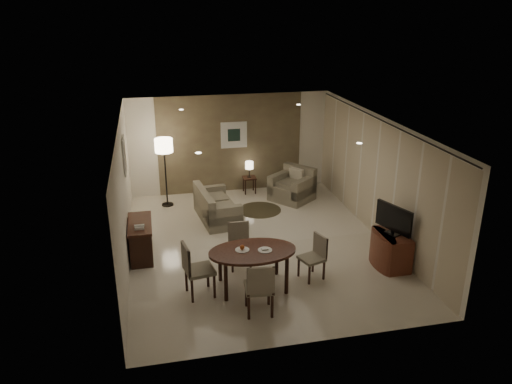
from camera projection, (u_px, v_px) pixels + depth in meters
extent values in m
cube|color=beige|center=(258.00, 244.00, 10.98)|extent=(5.50, 7.00, 0.00)
cube|color=white|center=(258.00, 123.00, 10.02)|extent=(5.50, 7.00, 0.00)
cube|color=#746748|center=(230.00, 144.00, 13.69)|extent=(5.50, 0.00, 2.70)
cube|color=silver|center=(124.00, 197.00, 9.94)|extent=(0.00, 7.00, 2.70)
cube|color=silver|center=(379.00, 177.00, 11.05)|extent=(0.00, 7.00, 2.70)
cube|color=#746748|center=(230.00, 144.00, 13.68)|extent=(3.96, 0.03, 2.70)
cylinder|color=black|center=(381.00, 120.00, 10.58)|extent=(0.03, 6.80, 0.03)
cube|color=silver|center=(234.00, 135.00, 13.59)|extent=(0.72, 0.03, 0.72)
cube|color=black|center=(234.00, 135.00, 13.57)|extent=(0.34, 0.01, 0.34)
cube|color=silver|center=(124.00, 156.00, 10.87)|extent=(0.03, 0.60, 0.80)
cube|color=gray|center=(125.00, 156.00, 10.87)|extent=(0.01, 0.46, 0.64)
cylinder|color=white|center=(198.00, 153.00, 8.10)|extent=(0.10, 0.10, 0.01)
cylinder|color=white|center=(359.00, 143.00, 8.66)|extent=(0.10, 0.10, 0.01)
cylinder|color=white|center=(181.00, 110.00, 11.39)|extent=(0.10, 0.10, 0.01)
cylinder|color=white|center=(299.00, 105.00, 11.95)|extent=(0.10, 0.10, 0.01)
cylinder|color=white|center=(242.00, 250.00, 9.06)|extent=(0.26, 0.26, 0.02)
cylinder|color=white|center=(265.00, 250.00, 9.05)|extent=(0.26, 0.26, 0.02)
sphere|color=#A84113|center=(242.00, 247.00, 9.04)|extent=(0.09, 0.09, 0.09)
cube|color=white|center=(265.00, 249.00, 9.04)|extent=(0.12, 0.08, 0.03)
cylinder|color=#443E26|center=(260.00, 210.00, 12.77)|extent=(1.09, 1.09, 0.01)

